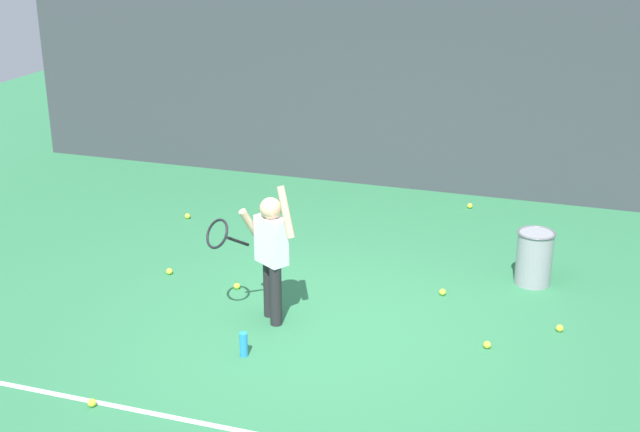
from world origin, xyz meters
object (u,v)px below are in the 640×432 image
Objects in this scene: tennis_ball_0 at (470,206)px; tennis_ball_5 at (262,245)px; tennis_ball_6 at (92,403)px; tennis_ball_8 at (560,328)px; ball_hopper at (534,257)px; tennis_ball_3 at (443,292)px; tennis_player at (269,248)px; tennis_ball_7 at (237,286)px; water_bottle at (244,345)px; tennis_ball_1 at (188,216)px; tennis_ball_2 at (169,271)px; tennis_ball_4 at (487,345)px.

tennis_ball_5 is (-2.02, -2.03, 0.00)m from tennis_ball_0.
tennis_ball_6 and tennis_ball_8 have the same top height.
tennis_ball_5 is at bearing 179.81° from ball_hopper.
tennis_ball_0 is (-0.96, 2.04, -0.26)m from ball_hopper.
tennis_player is at bearing -144.19° from tennis_ball_3.
tennis_ball_8 is at bearing -20.01° from tennis_ball_3.
water_bottle is at bearing -63.92° from tennis_ball_7.
tennis_ball_0 is at bearing 24.33° from tennis_ball_1.
tennis_player is at bearing -24.33° from tennis_ball_2.
tennis_ball_0 is 4.03m from tennis_ball_2.
tennis_ball_7 is (-1.99, -0.51, 0.00)m from tennis_ball_3.
tennis_ball_4 is (3.37, -0.53, 0.00)m from tennis_ball_2.
tennis_player is 1.67m from tennis_ball_2.
tennis_ball_5 is (-2.97, 0.01, -0.26)m from ball_hopper.
tennis_ball_4 is (1.99, 0.09, -0.69)m from tennis_player.
tennis_ball_6 and tennis_ball_7 have the same top height.
tennis_ball_7 is at bearing 116.08° from water_bottle.
water_bottle is at bearing -71.81° from tennis_ball_5.
tennis_ball_0 is 1.00× the size of tennis_ball_6.
tennis_ball_1 is at bearing 154.85° from tennis_ball_5.
ball_hopper is 3.02m from tennis_ball_7.
water_bottle is 1.35m from tennis_ball_7.
tennis_player is 20.46× the size of tennis_ball_5.
tennis_ball_5 is 1.00× the size of tennis_ball_8.
ball_hopper is 8.52× the size of tennis_ball_3.
tennis_ball_1 is at bearing 163.65° from tennis_player.
ball_hopper reaches higher than tennis_ball_3.
ball_hopper is (2.24, 1.60, -0.44)m from tennis_player.
tennis_ball_4 is (-0.25, -1.50, -0.26)m from ball_hopper.
tennis_ball_7 is 3.14m from tennis_ball_8.
tennis_ball_6 is at bearing -145.89° from tennis_ball_4.
tennis_player is 20.46× the size of tennis_ball_2.
tennis_ball_2 is at bearing -164.97° from ball_hopper.
tennis_ball_3 is 1.00× the size of tennis_ball_5.
tennis_player is 2.79m from ball_hopper.
tennis_ball_5 is at bearing 108.19° from water_bottle.
tennis_ball_6 is at bearing -73.61° from tennis_ball_1.
water_bottle reaches higher than tennis_ball_0.
tennis_ball_1 is 1.00× the size of tennis_ball_6.
tennis_ball_7 is (-0.57, 0.52, -0.69)m from tennis_player.
water_bottle is 3.33× the size of tennis_ball_8.
tennis_player is 2.40× the size of ball_hopper.
tennis_ball_6 is at bearing -90.89° from tennis_ball_5.
tennis_ball_0 is at bearing 48.52° from tennis_ball_2.
tennis_ball_5 is at bearing 98.48° from tennis_ball_7.
tennis_ball_1 is at bearing 106.39° from tennis_ball_6.
tennis_ball_7 is (0.21, 2.30, 0.00)m from tennis_ball_6.
water_bottle is at bearing -55.52° from tennis_ball_1.
water_bottle is at bearing -129.04° from tennis_ball_3.
tennis_ball_7 is at bearing 170.60° from tennis_ball_4.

